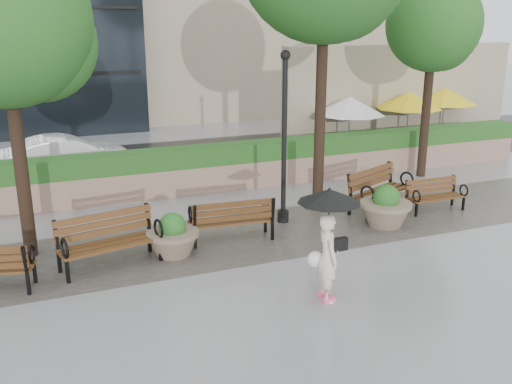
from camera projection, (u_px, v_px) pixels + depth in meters
name	position (u px, v px, depth m)	size (l,w,h in m)	color
ground	(290.00, 293.00, 10.62)	(100.00, 100.00, 0.00)	gray
cobble_strip	(235.00, 238.00, 13.28)	(28.00, 3.20, 0.01)	#383330
hedge_wall	(187.00, 171.00, 16.63)	(24.00, 0.80, 1.35)	#9A7263
cafe_wall	(400.00, 97.00, 22.35)	(10.00, 0.60, 4.00)	tan
cafe_hedge	(422.00, 148.00, 20.67)	(8.00, 0.50, 0.90)	#1D4A18
asphalt_street	(158.00, 162.00, 20.37)	(40.00, 7.00, 0.00)	black
bench_1	(111.00, 252.00, 11.66)	(2.16, 1.20, 1.10)	#573119
bench_2	(232.00, 228.00, 13.07)	(1.96, 0.93, 1.02)	#573119
bench_3	(379.00, 198.00, 15.23)	(2.16, 1.54, 1.09)	#573119
bench_4	(435.00, 202.00, 15.12)	(1.60, 0.66, 0.85)	#573119
planter_left	(173.00, 239.00, 12.22)	(1.14, 1.14, 0.95)	#7F6B56
planter_right	(386.00, 210.00, 13.97)	(1.26, 1.26, 1.05)	#7F6B56
lamppost	(284.00, 150.00, 13.82)	(0.28, 0.28, 4.22)	black
tree_0	(12.00, 27.00, 11.05)	(3.48, 3.39, 6.58)	black
tree_2	(436.00, 29.00, 17.41)	(3.05, 2.88, 6.21)	black
patio_umb_white	(350.00, 106.00, 19.94)	(2.50, 2.50, 2.30)	black
patio_umb_yellow_a	(409.00, 101.00, 21.32)	(2.50, 2.50, 2.30)	black
patio_umb_yellow_b	(445.00, 96.00, 22.53)	(2.50, 2.50, 2.30)	black
car_right	(67.00, 157.00, 18.30)	(1.43, 4.10, 1.35)	white
pedestrian	(328.00, 234.00, 10.05)	(1.13, 1.13, 2.07)	#ECE1C6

